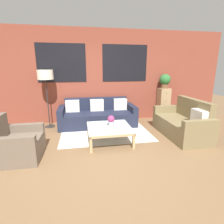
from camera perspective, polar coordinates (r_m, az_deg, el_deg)
ground_plane at (r=3.51m, az=-1.81°, el=-14.18°), size 16.00×16.00×0.00m
wall_back_brick at (r=5.52m, az=-5.74°, el=11.49°), size 8.40×0.09×2.80m
rug at (r=4.64m, az=-2.06°, el=-6.82°), size 2.29×1.54×0.00m
couch_dark at (r=5.22m, az=-4.75°, el=-1.19°), size 2.22×0.88×0.78m
settee_vintage at (r=4.72m, az=22.10°, el=-3.57°), size 0.80×1.58×0.92m
armchair_corner at (r=3.78m, az=-28.69°, el=-9.26°), size 0.80×0.85×0.84m
coffee_table at (r=4.00m, az=-0.93°, el=-5.51°), size 0.97×0.97×0.37m
floor_lamp at (r=5.16m, az=-20.91°, el=10.61°), size 0.42×0.42×1.62m
drawer_cabinet at (r=5.99m, az=16.37°, el=2.57°), size 0.34×0.36×1.02m
potted_plant at (r=5.89m, az=16.90°, el=9.81°), size 0.35×0.35×0.45m
flower_vase at (r=4.00m, az=-0.31°, el=-2.64°), size 0.16×0.16×0.25m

